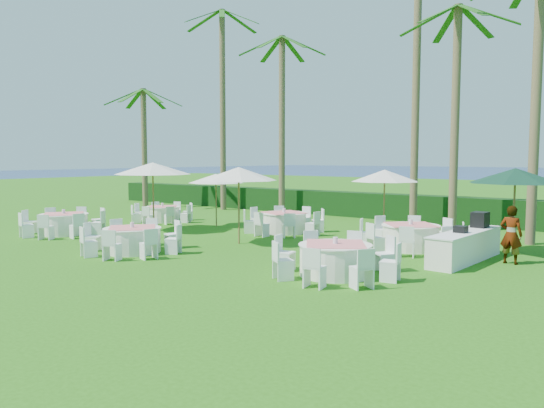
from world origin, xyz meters
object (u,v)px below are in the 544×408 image
(banquet_table_c, at_px, (335,259))
(banquet_table_e, at_px, (284,222))
(banquet_table_d, at_px, (162,213))
(umbrella_b, at_px, (239,174))
(banquet_table_a, at_px, (64,223))
(umbrella_c, at_px, (216,179))
(staff_person, at_px, (511,235))
(banquet_table_f, at_px, (411,236))
(banquet_table_b, at_px, (132,239))
(umbrella_d, at_px, (385,176))
(buffet_table, at_px, (466,245))
(umbrella_green, at_px, (515,176))
(umbrella_a, at_px, (153,169))

(banquet_table_c, bearing_deg, banquet_table_e, 135.56)
(banquet_table_d, distance_m, umbrella_b, 7.63)
(umbrella_b, bearing_deg, banquet_table_a, -161.02)
(umbrella_b, bearing_deg, umbrella_c, 142.64)
(staff_person, bearing_deg, banquet_table_f, -6.55)
(banquet_table_b, distance_m, umbrella_d, 9.12)
(banquet_table_f, distance_m, staff_person, 3.16)
(buffet_table, bearing_deg, banquet_table_d, 175.67)
(banquet_table_e, relative_size, umbrella_c, 1.34)
(banquet_table_e, xyz_separation_m, umbrella_d, (3.65, 1.19, 1.84))
(banquet_table_f, bearing_deg, buffet_table, -23.85)
(banquet_table_c, distance_m, umbrella_d, 7.05)
(banquet_table_a, relative_size, buffet_table, 0.84)
(banquet_table_d, distance_m, banquet_table_f, 11.96)
(banquet_table_c, height_order, umbrella_green, umbrella_green)
(banquet_table_d, bearing_deg, umbrella_d, 9.41)
(umbrella_b, xyz_separation_m, buffet_table, (7.07, 1.57, -1.91))
(banquet_table_e, height_order, umbrella_a, umbrella_a)
(banquet_table_f, height_order, buffet_table, buffet_table)
(banquet_table_c, xyz_separation_m, umbrella_a, (-9.83, 2.56, 2.06))
(banquet_table_e, xyz_separation_m, umbrella_c, (-3.38, -0.24, 1.62))
(banquet_table_a, height_order, banquet_table_c, banquet_table_c)
(banquet_table_c, relative_size, buffet_table, 0.85)
(umbrella_c, bearing_deg, umbrella_a, -111.18)
(banquet_table_e, relative_size, umbrella_b, 1.20)
(umbrella_a, relative_size, staff_person, 1.85)
(buffet_table, bearing_deg, banquet_table_a, -164.27)
(banquet_table_c, height_order, umbrella_c, umbrella_c)
(banquet_table_e, distance_m, banquet_table_f, 5.49)
(umbrella_green, relative_size, buffet_table, 0.72)
(umbrella_a, relative_size, umbrella_c, 1.27)
(umbrella_b, relative_size, staff_person, 1.61)
(staff_person, bearing_deg, umbrella_b, 16.25)
(banquet_table_e, distance_m, umbrella_b, 3.69)
(banquet_table_c, height_order, umbrella_a, umbrella_a)
(umbrella_c, relative_size, umbrella_green, 0.87)
(banquet_table_a, distance_m, banquet_table_b, 5.33)
(banquet_table_a, height_order, umbrella_c, umbrella_c)
(banquet_table_a, xyz_separation_m, banquet_table_e, (6.41, 5.45, -0.00))
(banquet_table_e, distance_m, umbrella_d, 4.25)
(umbrella_green, height_order, staff_person, umbrella_green)
(umbrella_c, xyz_separation_m, umbrella_green, (11.65, 0.51, 0.34))
(banquet_table_b, xyz_separation_m, umbrella_a, (-3.21, 3.54, 2.08))
(banquet_table_a, bearing_deg, banquet_table_c, 0.42)
(banquet_table_d, xyz_separation_m, umbrella_green, (14.78, 0.75, 2.01))
(banquet_table_b, distance_m, banquet_table_c, 6.70)
(umbrella_d, distance_m, umbrella_green, 4.72)
(banquet_table_b, xyz_separation_m, staff_person, (9.71, 5.16, 0.40))
(banquet_table_b, xyz_separation_m, umbrella_c, (-2.22, 6.10, 1.63))
(banquet_table_c, distance_m, buffet_table, 4.30)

